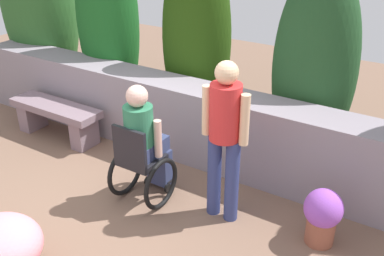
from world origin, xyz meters
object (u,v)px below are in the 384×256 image
Objects in this scene: person_in_wheelchair at (143,148)px; person_standing_companion at (225,132)px; stone_bench at (56,116)px; flower_pot_red_accent at (323,215)px.

person_standing_companion is at bearing 10.23° from person_in_wheelchair.
stone_bench is 1.03× the size of person_in_wheelchair.
stone_bench is 3.73m from flower_pot_red_accent.
stone_bench is 2.38× the size of flower_pot_red_accent.
person_standing_companion is at bearing -1.91° from stone_bench.
person_standing_companion is (0.85, 0.18, 0.34)m from person_in_wheelchair.
stone_bench is at bearing 163.43° from person_in_wheelchair.
person_standing_companion is 1.18m from flower_pot_red_accent.
flower_pot_red_accent is (1.83, 0.31, -0.30)m from person_in_wheelchair.
stone_bench is 0.82× the size of person_standing_companion.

